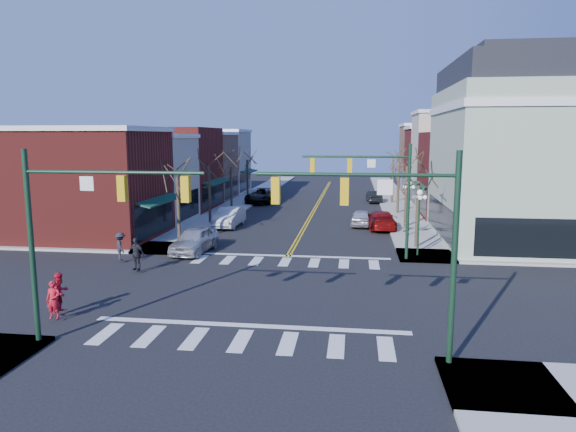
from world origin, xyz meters
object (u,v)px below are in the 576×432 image
(lamppost_corner, at_px, (419,211))
(lamppost_midblock, at_px, (409,199))
(victorian_corner, at_px, (530,150))
(car_left_far, at_px, (262,196))
(car_right_near, at_px, (381,220))
(car_right_mid, at_px, (362,218))
(car_left_near, at_px, (194,240))
(pedestrian_red_b, at_px, (60,292))
(pedestrian_red_a, at_px, (53,300))
(car_right_far, at_px, (374,197))
(pedestrian_dark_a, at_px, (136,254))
(pedestrian_dark_b, at_px, (121,246))
(car_left_mid, at_px, (229,217))

(lamppost_corner, height_order, lamppost_midblock, same)
(victorian_corner, distance_m, lamppost_midblock, 9.10)
(car_left_far, bearing_deg, car_right_near, -43.19)
(lamppost_corner, bearing_deg, car_right_mid, 106.91)
(car_left_near, relative_size, pedestrian_red_b, 2.86)
(car_right_near, relative_size, pedestrian_red_a, 3.31)
(car_left_near, xyz_separation_m, car_right_near, (12.67, 10.38, -0.08))
(car_right_mid, relative_size, pedestrian_red_a, 2.68)
(car_right_mid, distance_m, pedestrian_red_a, 28.04)
(car_right_mid, xyz_separation_m, pedestrian_red_b, (-13.07, -24.13, 0.29))
(lamppost_corner, bearing_deg, pedestrian_red_b, -141.82)
(car_left_far, bearing_deg, lamppost_midblock, -45.02)
(lamppost_corner, relative_size, lamppost_midblock, 1.00)
(lamppost_midblock, relative_size, car_left_far, 0.71)
(victorian_corner, distance_m, car_right_mid, 14.10)
(lamppost_midblock, xyz_separation_m, car_right_mid, (-3.40, 4.68, -2.24))
(car_right_far, bearing_deg, car_left_far, 4.34)
(victorian_corner, xyz_separation_m, car_right_mid, (-11.70, 5.18, -5.93))
(car_left_near, bearing_deg, car_right_near, 44.10)
(car_left_near, height_order, pedestrian_red_a, pedestrian_red_a)
(car_right_near, relative_size, car_right_far, 1.27)
(victorian_corner, relative_size, lamppost_corner, 3.29)
(car_right_mid, bearing_deg, pedestrian_red_b, 66.09)
(lamppost_corner, height_order, car_right_near, lamppost_corner)
(car_right_mid, bearing_deg, victorian_corner, 160.65)
(victorian_corner, bearing_deg, pedestrian_dark_a, -154.13)
(pedestrian_red_b, bearing_deg, pedestrian_dark_b, 24.35)
(car_left_near, distance_m, car_right_near, 16.38)
(victorian_corner, xyz_separation_m, car_left_near, (-22.80, -6.50, -5.81))
(lamppost_midblock, relative_size, car_right_mid, 1.02)
(car_right_near, distance_m, pedestrian_red_a, 27.68)
(victorian_corner, height_order, car_right_far, victorian_corner)
(car_left_near, distance_m, pedestrian_dark_b, 4.88)
(pedestrian_dark_a, bearing_deg, pedestrian_red_a, -73.59)
(lamppost_midblock, bearing_deg, car_left_mid, 168.99)
(lamppost_corner, distance_m, pedestrian_dark_b, 18.57)
(lamppost_midblock, height_order, car_right_far, lamppost_midblock)
(pedestrian_dark_a, bearing_deg, car_left_far, 104.49)
(car_left_mid, bearing_deg, victorian_corner, -6.53)
(lamppost_midblock, relative_size, car_right_near, 0.82)
(car_right_mid, distance_m, car_right_far, 16.31)
(car_left_mid, relative_size, car_right_mid, 1.18)
(car_left_far, bearing_deg, pedestrian_red_b, -85.82)
(victorian_corner, bearing_deg, car_left_near, -164.09)
(victorian_corner, height_order, car_right_near, victorian_corner)
(car_left_near, height_order, pedestrian_red_b, pedestrian_red_b)
(car_left_mid, relative_size, car_right_near, 0.95)
(pedestrian_red_b, height_order, pedestrian_dark_b, pedestrian_red_b)
(car_left_near, height_order, car_right_near, car_left_near)
(pedestrian_dark_a, xyz_separation_m, pedestrian_dark_b, (-1.90, 2.05, -0.07))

